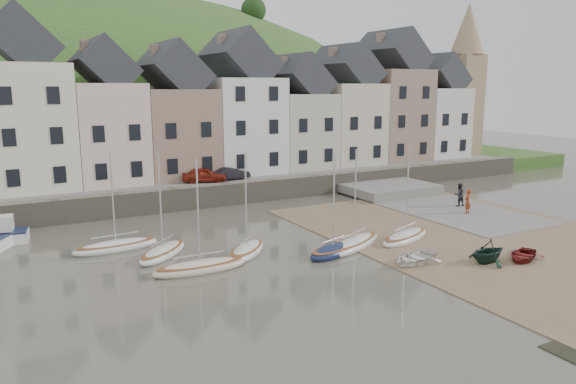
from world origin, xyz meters
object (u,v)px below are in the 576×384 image
rowboat_white (415,258)px  rowboat_green (488,251)px  car_left (204,175)px  car_right (232,174)px  sailboat_0 (116,246)px  rowboat_red (523,255)px  person_dark (459,195)px  person_red (468,201)px

rowboat_white → rowboat_green: (3.63, -1.90, 0.36)m
car_left → car_right: car_left is taller
car_left → car_right: size_ratio=1.13×
sailboat_0 → rowboat_green: 21.77m
rowboat_white → rowboat_green: size_ratio=1.19×
sailboat_0 → rowboat_red: bearing=-33.7°
rowboat_white → rowboat_red: size_ratio=1.11×
person_dark → car_left: car_left is taller
rowboat_green → person_red: size_ratio=1.35×
rowboat_green → rowboat_red: 2.28m
rowboat_red → car_left: car_left is taller
car_right → person_dark: bearing=-138.3°
person_dark → car_right: 19.46m
sailboat_0 → rowboat_white: size_ratio=2.08×
car_right → rowboat_white: bearing=177.2°
rowboat_white → sailboat_0: bearing=-137.9°
person_red → sailboat_0: bearing=-31.2°
rowboat_white → car_right: 21.98m
rowboat_red → person_dark: size_ratio=1.45×
rowboat_white → person_red: person_red is taller
sailboat_0 → rowboat_white: bearing=-37.2°
rowboat_white → person_red: size_ratio=1.62×
rowboat_white → rowboat_green: bearing=51.7°
sailboat_0 → car_right: (12.32, 11.12, 1.89)m
sailboat_0 → person_red: bearing=-8.2°
rowboat_white → car_left: car_left is taller
rowboat_white → car_left: bearing=-179.5°
sailboat_0 → rowboat_red: 23.90m
person_red → car_right: bearing=-71.0°
rowboat_green → person_red: (7.95, 8.90, 0.33)m
sailboat_0 → person_dark: size_ratio=3.35×
sailboat_0 → person_dark: 27.08m
rowboat_red → car_right: size_ratio=0.82×
person_dark → car_left: bearing=-28.5°
car_left → person_red: bearing=-113.9°
rowboat_white → rowboat_red: bearing=55.6°
rowboat_white → person_red: (11.58, 7.01, 0.68)m
rowboat_white → car_left: 22.33m
car_left → sailboat_0: bearing=157.7°
rowboat_red → person_dark: person_dark is taller
rowboat_green → rowboat_red: (2.15, -0.64, -0.39)m
car_left → rowboat_white: bearing=-149.7°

